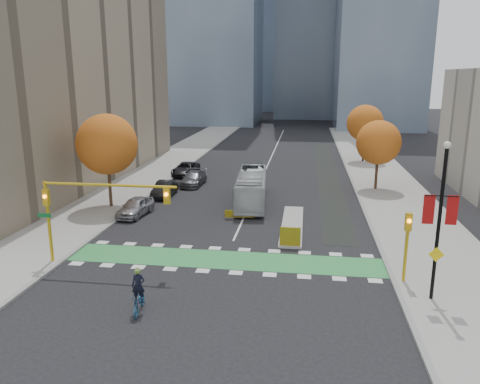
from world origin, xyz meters
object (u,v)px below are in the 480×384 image
(banner_lamppost, at_px, (440,215))
(bus, at_px, (252,187))
(parked_car_c, at_px, (193,178))
(parked_car_d, at_px, (186,169))
(parked_car_a, at_px, (135,207))
(cyclist, at_px, (139,298))
(tree_west, at_px, (107,144))
(tree_east_far, at_px, (365,123))
(parked_car_b, at_px, (165,189))
(hazard_board, at_px, (290,237))
(traffic_signal_west, at_px, (87,202))
(traffic_signal_east, at_px, (407,237))
(tree_east_near, at_px, (379,143))

(banner_lamppost, bearing_deg, bus, 122.77)
(parked_car_c, relative_size, parked_car_d, 0.95)
(parked_car_a, bearing_deg, parked_car_d, 96.44)
(cyclist, bearing_deg, parked_car_c, 91.28)
(parked_car_a, bearing_deg, tree_west, 152.41)
(tree_east_far, xyz_separation_m, parked_car_b, (-20.99, -21.46, -4.51))
(hazard_board, relative_size, traffic_signal_west, 0.16)
(tree_west, xyz_separation_m, cyclist, (9.01, -17.72, -4.85))
(tree_east_far, bearing_deg, bus, -118.56)
(hazard_board, distance_m, tree_east_far, 35.13)
(traffic_signal_east, bearing_deg, parked_car_a, 151.74)
(hazard_board, height_order, bus, bus)
(tree_west, height_order, bus, tree_west)
(traffic_signal_east, height_order, cyclist, traffic_signal_east)
(cyclist, relative_size, bus, 0.22)
(tree_east_near, height_order, traffic_signal_west, tree_east_near)
(tree_east_near, relative_size, cyclist, 3.08)
(bus, bearing_deg, parked_car_a, -154.36)
(banner_lamppost, relative_size, cyclist, 3.61)
(hazard_board, height_order, tree_east_near, tree_east_near)
(hazard_board, relative_size, banner_lamppost, 0.17)
(hazard_board, distance_m, parked_car_a, 14.22)
(traffic_signal_west, xyz_separation_m, parked_car_d, (-1.07, 27.05, -3.30))
(banner_lamppost, height_order, parked_car_c, banner_lamppost)
(traffic_signal_east, bearing_deg, tree_east_near, 86.19)
(bus, bearing_deg, tree_east_near, 25.39)
(hazard_board, bearing_deg, traffic_signal_east, -35.92)
(cyclist, relative_size, parked_car_d, 0.44)
(hazard_board, bearing_deg, tree_east_near, 65.80)
(traffic_signal_east, relative_size, banner_lamppost, 0.50)
(cyclist, relative_size, parked_car_b, 0.52)
(parked_car_b, bearing_deg, tree_east_far, 45.47)
(banner_lamppost, bearing_deg, parked_car_d, 125.21)
(tree_east_far, xyz_separation_m, bus, (-12.41, -22.79, -3.77))
(parked_car_d, bearing_deg, tree_west, -100.50)
(traffic_signal_east, xyz_separation_m, parked_car_b, (-18.99, 17.05, -2.00))
(tree_east_near, bearing_deg, parked_car_a, -150.20)
(tree_east_far, distance_m, parked_car_d, 24.78)
(tree_east_near, distance_m, cyclist, 31.78)
(traffic_signal_west, bearing_deg, tree_east_near, 48.48)
(tree_east_far, relative_size, bus, 0.72)
(tree_east_near, relative_size, banner_lamppost, 0.85)
(bus, relative_size, parked_car_d, 2.01)
(bus, bearing_deg, cyclist, -102.69)
(hazard_board, height_order, parked_car_b, parked_car_b)
(traffic_signal_east, height_order, banner_lamppost, banner_lamppost)
(traffic_signal_west, relative_size, cyclist, 3.71)
(tree_east_far, xyz_separation_m, cyclist, (-15.49, -43.72, -4.47))
(traffic_signal_east, bearing_deg, parked_car_c, 128.23)
(parked_car_a, bearing_deg, parked_car_b, 91.97)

